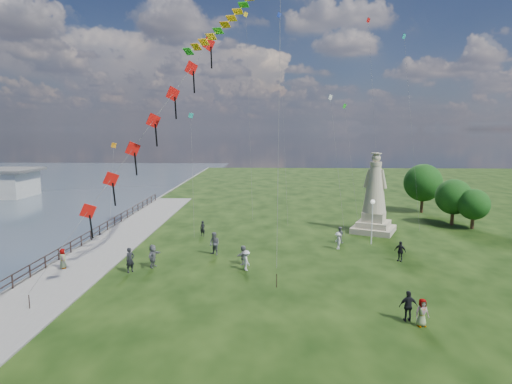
{
  "coord_description": "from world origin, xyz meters",
  "views": [
    {
      "loc": [
        0.07,
        -23.48,
        10.12
      ],
      "look_at": [
        -1.0,
        8.0,
        5.5
      ],
      "focal_mm": 30.0,
      "sensor_mm": 36.0,
      "label": 1
    }
  ],
  "objects_px": {
    "person_2": "(246,260)",
    "person_7": "(340,235)",
    "person_4": "(422,313)",
    "person_8": "(338,241)",
    "person_11": "(243,255)",
    "person_0": "(130,260)",
    "person_1": "(214,244)",
    "person_5": "(153,256)",
    "lamppost": "(372,212)",
    "person_6": "(203,229)",
    "person_10": "(63,260)",
    "person_9": "(400,251)",
    "statue": "(374,203)",
    "person_3": "(408,306)"
  },
  "relations": [
    {
      "from": "statue",
      "to": "person_8",
      "type": "bearing_deg",
      "value": -101.1
    },
    {
      "from": "person_7",
      "to": "person_9",
      "type": "distance_m",
      "value": 6.49
    },
    {
      "from": "lamppost",
      "to": "person_6",
      "type": "bearing_deg",
      "value": 171.33
    },
    {
      "from": "lamppost",
      "to": "person_11",
      "type": "bearing_deg",
      "value": -150.94
    },
    {
      "from": "person_0",
      "to": "person_8",
      "type": "relative_size",
      "value": 1.23
    },
    {
      "from": "person_8",
      "to": "person_1",
      "type": "bearing_deg",
      "value": -90.03
    },
    {
      "from": "lamppost",
      "to": "person_11",
      "type": "height_order",
      "value": "lamppost"
    },
    {
      "from": "lamppost",
      "to": "person_2",
      "type": "xyz_separation_m",
      "value": [
        -10.72,
        -7.52,
        -2.16
      ]
    },
    {
      "from": "person_6",
      "to": "person_7",
      "type": "height_order",
      "value": "person_6"
    },
    {
      "from": "statue",
      "to": "person_8",
      "type": "xyz_separation_m",
      "value": [
        -4.5,
        -6.28,
        -2.24
      ]
    },
    {
      "from": "person_2",
      "to": "person_7",
      "type": "bearing_deg",
      "value": -68.95
    },
    {
      "from": "lamppost",
      "to": "person_4",
      "type": "height_order",
      "value": "lamppost"
    },
    {
      "from": "person_2",
      "to": "person_4",
      "type": "relative_size",
      "value": 0.99
    },
    {
      "from": "lamppost",
      "to": "person_5",
      "type": "relative_size",
      "value": 2.33
    },
    {
      "from": "person_0",
      "to": "person_9",
      "type": "xyz_separation_m",
      "value": [
        20.05,
        3.31,
        -0.11
      ]
    },
    {
      "from": "person_0",
      "to": "person_8",
      "type": "bearing_deg",
      "value": -26.09
    },
    {
      "from": "person_0",
      "to": "person_5",
      "type": "xyz_separation_m",
      "value": [
        1.32,
        1.19,
        -0.04
      ]
    },
    {
      "from": "person_6",
      "to": "person_9",
      "type": "height_order",
      "value": "person_9"
    },
    {
      "from": "statue",
      "to": "person_6",
      "type": "distance_m",
      "value": 17.02
    },
    {
      "from": "person_1",
      "to": "person_5",
      "type": "bearing_deg",
      "value": -103.73
    },
    {
      "from": "lamppost",
      "to": "person_10",
      "type": "distance_m",
      "value": 25.41
    },
    {
      "from": "person_11",
      "to": "person_0",
      "type": "bearing_deg",
      "value": -51.32
    },
    {
      "from": "person_5",
      "to": "person_9",
      "type": "bearing_deg",
      "value": -72.05
    },
    {
      "from": "lamppost",
      "to": "person_10",
      "type": "relative_size",
      "value": 2.72
    },
    {
      "from": "statue",
      "to": "person_0",
      "type": "height_order",
      "value": "statue"
    },
    {
      "from": "person_2",
      "to": "person_9",
      "type": "relative_size",
      "value": 0.93
    },
    {
      "from": "person_2",
      "to": "person_6",
      "type": "xyz_separation_m",
      "value": [
        -4.75,
        9.88,
        0.0
      ]
    },
    {
      "from": "person_0",
      "to": "person_3",
      "type": "relative_size",
      "value": 1.08
    },
    {
      "from": "lamppost",
      "to": "person_1",
      "type": "relative_size",
      "value": 2.13
    },
    {
      "from": "person_4",
      "to": "lamppost",
      "type": "bearing_deg",
      "value": 74.9
    },
    {
      "from": "person_8",
      "to": "person_3",
      "type": "bearing_deg",
      "value": -5.08
    },
    {
      "from": "person_3",
      "to": "person_7",
      "type": "xyz_separation_m",
      "value": [
        -1.12,
        15.83,
        -0.1
      ]
    },
    {
      "from": "person_0",
      "to": "person_8",
      "type": "xyz_separation_m",
      "value": [
        15.75,
        6.54,
        -0.17
      ]
    },
    {
      "from": "person_6",
      "to": "person_9",
      "type": "relative_size",
      "value": 0.94
    },
    {
      "from": "lamppost",
      "to": "person_1",
      "type": "distance_m",
      "value": 14.19
    },
    {
      "from": "person_8",
      "to": "person_2",
      "type": "bearing_deg",
      "value": -63.73
    },
    {
      "from": "person_7",
      "to": "lamppost",
      "type": "bearing_deg",
      "value": -165.06
    },
    {
      "from": "statue",
      "to": "person_2",
      "type": "relative_size",
      "value": 5.35
    },
    {
      "from": "statue",
      "to": "lamppost",
      "type": "bearing_deg",
      "value": -80.9
    },
    {
      "from": "person_7",
      "to": "person_10",
      "type": "bearing_deg",
      "value": 42.38
    },
    {
      "from": "statue",
      "to": "person_3",
      "type": "xyz_separation_m",
      "value": [
        -2.91,
        -20.09,
        -2.14
      ]
    },
    {
      "from": "person_2",
      "to": "person_11",
      "type": "xyz_separation_m",
      "value": [
        -0.32,
        1.39,
        -0.0
      ]
    },
    {
      "from": "person_6",
      "to": "person_10",
      "type": "relative_size",
      "value": 1.0
    },
    {
      "from": "person_10",
      "to": "person_11",
      "type": "relative_size",
      "value": 1.01
    },
    {
      "from": "person_4",
      "to": "person_8",
      "type": "bearing_deg",
      "value": 87.23
    },
    {
      "from": "person_8",
      "to": "person_11",
      "type": "height_order",
      "value": "person_11"
    },
    {
      "from": "person_1",
      "to": "person_9",
      "type": "height_order",
      "value": "person_1"
    },
    {
      "from": "person_3",
      "to": "person_5",
      "type": "bearing_deg",
      "value": -30.63
    },
    {
      "from": "person_7",
      "to": "person_10",
      "type": "relative_size",
      "value": 1.0
    },
    {
      "from": "person_2",
      "to": "person_8",
      "type": "relative_size",
      "value": 1.01
    }
  ]
}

